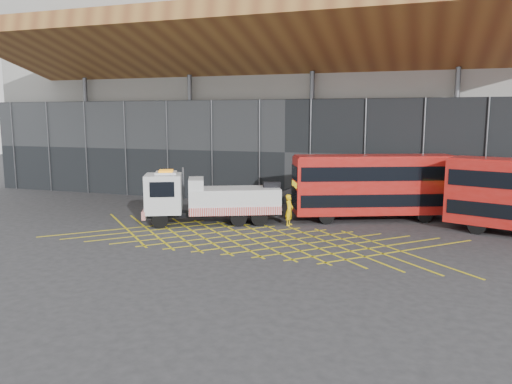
% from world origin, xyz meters
% --- Properties ---
extents(ground_plane, '(120.00, 120.00, 0.00)m').
position_xyz_m(ground_plane, '(0.00, 0.00, 0.00)').
color(ground_plane, '#29292C').
extents(road_markings, '(23.16, 7.16, 0.01)m').
position_xyz_m(road_markings, '(3.20, 0.00, 0.01)').
color(road_markings, gold).
rests_on(road_markings, ground_plane).
extents(construction_building, '(55.00, 23.97, 18.00)m').
position_xyz_m(construction_building, '(1.92, 18.40, 8.98)').
color(construction_building, '#989892').
rests_on(construction_building, ground_plane).
extents(recovery_truck, '(9.62, 5.70, 3.49)m').
position_xyz_m(recovery_truck, '(-0.67, 2.89, 1.61)').
color(recovery_truck, black).
rests_on(recovery_truck, ground_plane).
extents(bus_towed, '(10.51, 6.23, 4.24)m').
position_xyz_m(bus_towed, '(9.08, 7.41, 2.35)').
color(bus_towed, '#AD140F').
rests_on(bus_towed, ground_plane).
extents(worker, '(0.52, 0.74, 1.94)m').
position_xyz_m(worker, '(4.32, 4.03, 0.97)').
color(worker, yellow).
rests_on(worker, ground_plane).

